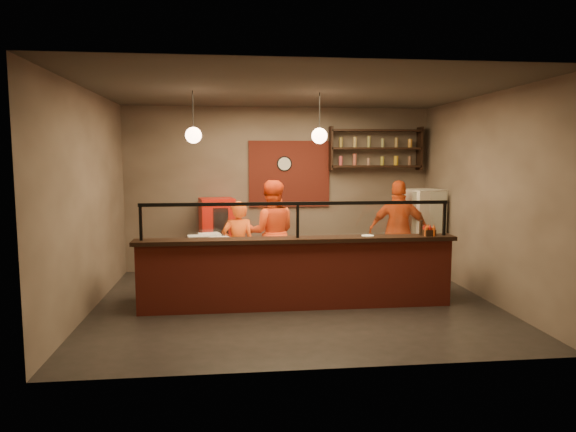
{
  "coord_description": "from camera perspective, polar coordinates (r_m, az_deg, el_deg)",
  "views": [
    {
      "loc": [
        -0.97,
        -7.61,
        2.22
      ],
      "look_at": [
        -0.07,
        0.3,
        1.31
      ],
      "focal_mm": 32.0,
      "sensor_mm": 36.0,
      "label": 1
    }
  ],
  "objects": [
    {
      "name": "pendant_left",
      "position": [
        7.84,
        -10.47,
        8.83
      ],
      "size": [
        0.24,
        0.24,
        0.77
      ],
      "color": "black",
      "rests_on": "ceiling"
    },
    {
      "name": "small_plate",
      "position": [
        7.7,
        8.85,
        -2.18
      ],
      "size": [
        0.23,
        0.23,
        0.01
      ],
      "primitive_type": "cylinder",
      "rotation": [
        0.0,
        0.0,
        -0.3
      ],
      "color": "white",
      "rests_on": "counter_ledge"
    },
    {
      "name": "wall_front",
      "position": [
        5.24,
        4.24,
        -0.28
      ],
      "size": [
        6.0,
        0.0,
        6.0
      ],
      "primitive_type": "plane",
      "rotation": [
        -1.57,
        0.0,
        0.0
      ],
      "color": "#736254",
      "rests_on": "floor"
    },
    {
      "name": "pendant_right",
      "position": [
        7.94,
        3.51,
        8.89
      ],
      "size": [
        0.24,
        0.24,
        0.77
      ],
      "color": "black",
      "rests_on": "ceiling"
    },
    {
      "name": "service_counter",
      "position": [
        7.58,
        1.06,
        -6.61
      ],
      "size": [
        4.6,
        0.25,
        1.0
      ],
      "primitive_type": "cube",
      "color": "maroon",
      "rests_on": "floor"
    },
    {
      "name": "sneeze_guard",
      "position": [
        7.43,
        1.08,
        -0.06
      ],
      "size": [
        4.5,
        0.05,
        0.52
      ],
      "color": "white",
      "rests_on": "counter_ledge"
    },
    {
      "name": "red_cooler",
      "position": [
        9.88,
        -7.88,
        -2.24
      ],
      "size": [
        0.72,
        0.67,
        1.46
      ],
      "primitive_type": "cube",
      "rotation": [
        0.0,
        0.0,
        0.18
      ],
      "color": "red",
      "rests_on": "floor"
    },
    {
      "name": "wall_clock",
      "position": [
        10.13,
        -0.41,
        5.82
      ],
      "size": [
        0.3,
        0.04,
        0.3
      ],
      "primitive_type": "cylinder",
      "rotation": [
        1.57,
        0.0,
        0.0
      ],
      "color": "black",
      "rests_on": "wall_back"
    },
    {
      "name": "wall_left",
      "position": [
        7.9,
        -21.34,
        1.57
      ],
      "size": [
        0.0,
        5.0,
        5.0
      ],
      "primitive_type": "plane",
      "rotation": [
        1.57,
        0.0,
        1.57
      ],
      "color": "#736254",
      "rests_on": "floor"
    },
    {
      "name": "cook_right",
      "position": [
        9.46,
        12.23,
        -1.62
      ],
      "size": [
        1.14,
        0.67,
        1.82
      ],
      "primitive_type": "imported",
      "rotation": [
        0.0,
        0.0,
        2.91
      ],
      "color": "#C84112",
      "rests_on": "floor"
    },
    {
      "name": "prep_tub_a",
      "position": [
        7.83,
        -9.91,
        -2.72
      ],
      "size": [
        0.35,
        0.3,
        0.15
      ],
      "primitive_type": "cube",
      "rotation": [
        0.0,
        0.0,
        0.17
      ],
      "color": "silver",
      "rests_on": "worktop"
    },
    {
      "name": "wall_shelving",
      "position": [
        10.34,
        9.72,
        7.41
      ],
      "size": [
        1.84,
        0.28,
        0.85
      ],
      "color": "black",
      "rests_on": "wall_back"
    },
    {
      "name": "rolling_pin",
      "position": [
        7.88,
        -4.64,
        -2.91
      ],
      "size": [
        0.37,
        0.22,
        0.06
      ],
      "primitive_type": "cylinder",
      "rotation": [
        0.0,
        1.57,
        0.44
      ],
      "color": "yellow",
      "rests_on": "worktop"
    },
    {
      "name": "counter_ledge",
      "position": [
        7.47,
        1.07,
        -2.65
      ],
      "size": [
        4.7,
        0.37,
        0.06
      ],
      "primitive_type": "cube",
      "color": "black",
      "rests_on": "service_counter"
    },
    {
      "name": "prep_tub_c",
      "position": [
        7.69,
        -7.54,
        -2.89
      ],
      "size": [
        0.35,
        0.32,
        0.14
      ],
      "primitive_type": "cube",
      "rotation": [
        0.0,
        0.0,
        0.38
      ],
      "color": "white",
      "rests_on": "worktop"
    },
    {
      "name": "condiment_caddy",
      "position": [
        7.93,
        15.39,
        -1.8
      ],
      "size": [
        0.19,
        0.16,
        0.09
      ],
      "primitive_type": "cube",
      "rotation": [
        0.0,
        0.0,
        0.17
      ],
      "color": "black",
      "rests_on": "counter_ledge"
    },
    {
      "name": "prep_tub_b",
      "position": [
        8.01,
        -8.71,
        -2.48
      ],
      "size": [
        0.37,
        0.33,
        0.16
      ],
      "primitive_type": "cube",
      "rotation": [
        0.0,
        0.0,
        0.27
      ],
      "color": "white",
      "rests_on": "worktop"
    },
    {
      "name": "floor",
      "position": [
        7.99,
        0.77,
        -9.62
      ],
      "size": [
        6.0,
        6.0,
        0.0
      ],
      "primitive_type": "plane",
      "color": "black",
      "rests_on": "ground"
    },
    {
      "name": "cook_left",
      "position": [
        8.56,
        -5.56,
        -3.37
      ],
      "size": [
        0.6,
        0.45,
        1.51
      ],
      "primitive_type": "imported",
      "rotation": [
        0.0,
        0.0,
        3.3
      ],
      "color": "#E95215",
      "rests_on": "floor"
    },
    {
      "name": "ceiling",
      "position": [
        7.74,
        0.81,
        13.78
      ],
      "size": [
        6.0,
        6.0,
        0.0
      ],
      "primitive_type": "plane",
      "rotation": [
        3.14,
        0.0,
        0.0
      ],
      "color": "#3C352E",
      "rests_on": "wall_back"
    },
    {
      "name": "pizza_dough",
      "position": [
        7.94,
        0.09,
        -3.01
      ],
      "size": [
        0.66,
        0.66,
        0.01
      ],
      "primitive_type": "cylinder",
      "rotation": [
        0.0,
        0.0,
        -0.26
      ],
      "color": "#EDE1C9",
      "rests_on": "worktop"
    },
    {
      "name": "worktop_cabinet",
      "position": [
        8.08,
        0.59,
        -6.33
      ],
      "size": [
        4.6,
        0.75,
        0.85
      ],
      "primitive_type": "cube",
      "color": "gray",
      "rests_on": "floor"
    },
    {
      "name": "brick_patch",
      "position": [
        10.16,
        0.15,
        4.7
      ],
      "size": [
        1.6,
        0.04,
        1.3
      ],
      "primitive_type": "cube",
      "color": "maroon",
      "rests_on": "wall_back"
    },
    {
      "name": "pepper_mill",
      "position": [
        7.95,
        14.55,
        -1.27
      ],
      "size": [
        0.07,
        0.07,
        0.23
      ],
      "primitive_type": "cylinder",
      "rotation": [
        0.0,
        0.0,
        0.41
      ],
      "color": "black",
      "rests_on": "counter_ledge"
    },
    {
      "name": "worktop",
      "position": [
        7.99,
        0.6,
        -3.19
      ],
      "size": [
        4.6,
        0.75,
        0.05
      ],
      "primitive_type": "cube",
      "color": "silver",
      "rests_on": "worktop_cabinet"
    },
    {
      "name": "cook_mid",
      "position": [
        8.95,
        -1.88,
        -1.87
      ],
      "size": [
        0.93,
        0.74,
        1.83
      ],
      "primitive_type": "imported",
      "rotation": [
        0.0,
        0.0,
        3.09
      ],
      "color": "#EC4416",
      "rests_on": "floor"
    },
    {
      "name": "wall_right",
      "position": [
        8.61,
        21.02,
        1.95
      ],
      "size": [
        0.0,
        5.0,
        5.0
      ],
      "primitive_type": "plane",
      "rotation": [
        1.57,
        0.0,
        -1.57
      ],
      "color": "#736254",
      "rests_on": "floor"
    },
    {
      "name": "wall_back",
      "position": [
        10.18,
        -0.99,
        3.01
      ],
      "size": [
        6.0,
        0.0,
        6.0
      ],
      "primitive_type": "plane",
      "rotation": [
        1.57,
        0.0,
        0.0
      ],
      "color": "#736254",
      "rests_on": "floor"
    },
    {
      "name": "fridge",
      "position": [
        9.94,
        14.66,
        -1.83
      ],
      "size": [
        0.85,
        0.82,
        1.63
      ],
      "primitive_type": "cube",
      "rotation": [
        0.0,
        0.0,
        0.33
      ],
      "color": "beige",
      "rests_on": "floor"
    }
  ]
}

